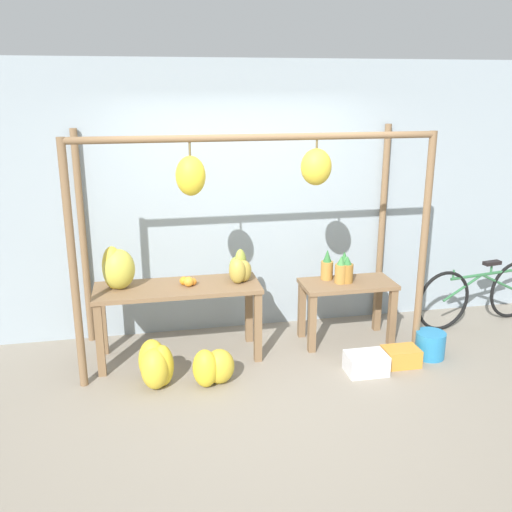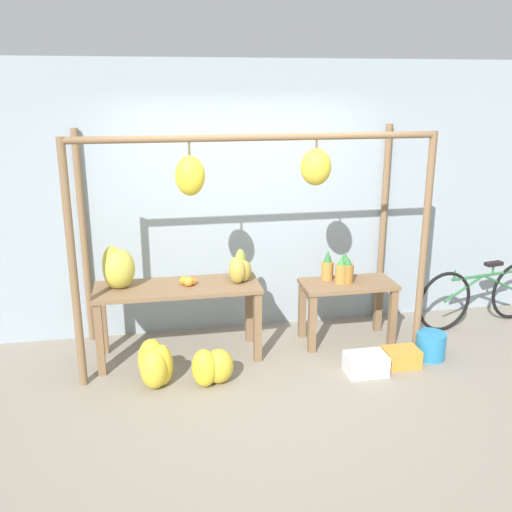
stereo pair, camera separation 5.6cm
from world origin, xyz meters
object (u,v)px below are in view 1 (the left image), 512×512
object	(u,v)px
banana_pile_ground_left	(156,365)
fruit_crate_white	(366,363)
orange_pile	(188,281)
banana_pile_ground_right	(213,367)
pineapple_cluster	(341,269)
papaya_pile	(239,269)
banana_pile_on_table	(117,269)
fruit_crate_purple	(401,357)
parked_bicycle	(480,294)
blue_bucket	(430,345)

from	to	relation	value
banana_pile_ground_left	fruit_crate_white	world-z (taller)	banana_pile_ground_left
orange_pile	fruit_crate_white	bearing A→B (deg)	-22.95
banana_pile_ground_right	pineapple_cluster	bearing A→B (deg)	26.51
banana_pile_ground_left	papaya_pile	world-z (taller)	papaya_pile
banana_pile_on_table	papaya_pile	world-z (taller)	banana_pile_on_table
fruit_crate_white	fruit_crate_purple	bearing A→B (deg)	11.71
papaya_pile	orange_pile	bearing A→B (deg)	-174.74
banana_pile_on_table	pineapple_cluster	bearing A→B (deg)	1.78
banana_pile_ground_left	fruit_crate_purple	world-z (taller)	banana_pile_ground_left
banana_pile_on_table	parked_bicycle	distance (m)	3.89
banana_pile_ground_right	banana_pile_ground_left	bearing A→B (deg)	170.53
parked_bicycle	papaya_pile	world-z (taller)	papaya_pile
fruit_crate_purple	papaya_pile	bearing A→B (deg)	156.52
banana_pile_ground_right	fruit_crate_white	distance (m)	1.41
banana_pile_ground_left	parked_bicycle	distance (m)	3.61
banana_pile_on_table	banana_pile_ground_left	bearing A→B (deg)	-61.42
banana_pile_on_table	banana_pile_ground_right	xyz separation A→B (m)	(0.79, -0.63, -0.76)
orange_pile	banana_pile_ground_right	size ratio (longest dim) A/B	0.36
banana_pile_ground_right	papaya_pile	world-z (taller)	papaya_pile
parked_bicycle	fruit_crate_purple	distance (m)	1.49
pineapple_cluster	papaya_pile	size ratio (longest dim) A/B	0.91
banana_pile_on_table	banana_pile_ground_right	world-z (taller)	banana_pile_on_table
pineapple_cluster	parked_bicycle	size ratio (longest dim) A/B	0.19
banana_pile_on_table	fruit_crate_purple	distance (m)	2.78
orange_pile	banana_pile_on_table	bearing A→B (deg)	176.00
banana_pile_on_table	pineapple_cluster	xyz separation A→B (m)	(2.20, 0.07, -0.17)
orange_pile	blue_bucket	distance (m)	2.42
orange_pile	pineapple_cluster	xyz separation A→B (m)	(1.55, 0.11, -0.02)
parked_bicycle	banana_pile_on_table	bearing A→B (deg)	-178.11
banana_pile_on_table	banana_pile_ground_right	size ratio (longest dim) A/B	0.93
orange_pile	blue_bucket	world-z (taller)	orange_pile
banana_pile_on_table	fruit_crate_purple	xyz separation A→B (m)	(2.58, -0.62, -0.84)
banana_pile_ground_right	blue_bucket	world-z (taller)	banana_pile_ground_right
orange_pile	banana_pile_ground_left	xyz separation A→B (m)	(-0.35, -0.51, -0.58)
banana_pile_on_table	banana_pile_ground_left	distance (m)	0.96
papaya_pile	pineapple_cluster	bearing A→B (deg)	3.69
pineapple_cluster	parked_bicycle	bearing A→B (deg)	2.02
pineapple_cluster	blue_bucket	size ratio (longest dim) A/B	1.10
banana_pile_on_table	blue_bucket	distance (m)	3.08
banana_pile_ground_left	fruit_crate_white	xyz separation A→B (m)	(1.90, -0.15, -0.10)
pineapple_cluster	orange_pile	bearing A→B (deg)	-175.81
banana_pile_on_table	banana_pile_ground_right	distance (m)	1.27
banana_pile_ground_right	blue_bucket	xyz separation A→B (m)	(2.14, 0.11, -0.04)
parked_bicycle	banana_pile_ground_right	bearing A→B (deg)	-166.01
banana_pile_ground_left	blue_bucket	distance (m)	2.63
banana_pile_on_table	papaya_pile	distance (m)	1.15
parked_bicycle	fruit_crate_purple	bearing A→B (deg)	-149.31
orange_pile	blue_bucket	xyz separation A→B (m)	(2.28, -0.48, -0.65)
pineapple_cluster	papaya_pile	distance (m)	1.06
orange_pile	fruit_crate_purple	distance (m)	2.13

